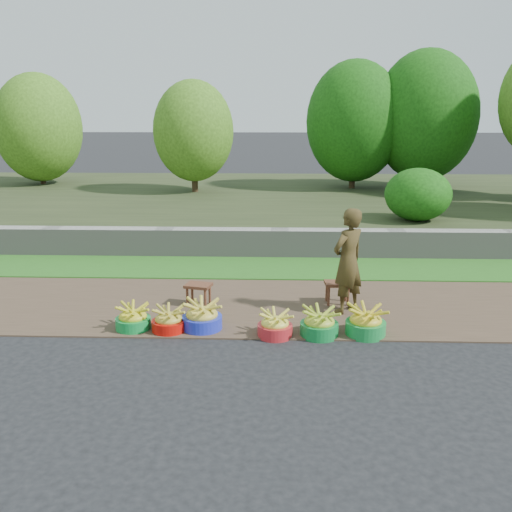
{
  "coord_description": "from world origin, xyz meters",
  "views": [
    {
      "loc": [
        -0.08,
        -6.63,
        2.83
      ],
      "look_at": [
        -0.36,
        1.3,
        0.75
      ],
      "focal_mm": 40.0,
      "sensor_mm": 36.0,
      "label": 1
    }
  ],
  "objects_px": {
    "basin_e": "(319,324)",
    "basin_f": "(366,323)",
    "basin_a": "(133,319)",
    "stool_right": "(338,286)",
    "basin_b": "(169,321)",
    "basin_d": "(275,325)",
    "basin_c": "(202,317)",
    "vendor_woman": "(348,261)",
    "stool_left": "(198,288)"
  },
  "relations": [
    {
      "from": "basin_c",
      "to": "basin_f",
      "type": "xyz_separation_m",
      "value": [
        2.11,
        -0.12,
        -0.0
      ]
    },
    {
      "from": "basin_a",
      "to": "vendor_woman",
      "type": "height_order",
      "value": "vendor_woman"
    },
    {
      "from": "basin_f",
      "to": "basin_e",
      "type": "bearing_deg",
      "value": -175.73
    },
    {
      "from": "stool_left",
      "to": "vendor_woman",
      "type": "xyz_separation_m",
      "value": [
        2.12,
        -0.2,
        0.49
      ]
    },
    {
      "from": "basin_b",
      "to": "stool_left",
      "type": "distance_m",
      "value": 1.03
    },
    {
      "from": "basin_b",
      "to": "basin_e",
      "type": "xyz_separation_m",
      "value": [
        1.94,
        -0.07,
        0.02
      ]
    },
    {
      "from": "basin_b",
      "to": "basin_f",
      "type": "xyz_separation_m",
      "value": [
        2.53,
        -0.03,
        0.02
      ]
    },
    {
      "from": "basin_a",
      "to": "stool_right",
      "type": "relative_size",
      "value": 1.19
    },
    {
      "from": "basin_c",
      "to": "stool_right",
      "type": "height_order",
      "value": "basin_c"
    },
    {
      "from": "basin_a",
      "to": "basin_b",
      "type": "relative_size",
      "value": 1.04
    },
    {
      "from": "basin_e",
      "to": "stool_right",
      "type": "relative_size",
      "value": 1.26
    },
    {
      "from": "basin_a",
      "to": "basin_c",
      "type": "xyz_separation_m",
      "value": [
        0.9,
        0.03,
        0.02
      ]
    },
    {
      "from": "stool_left",
      "to": "stool_right",
      "type": "height_order",
      "value": "stool_right"
    },
    {
      "from": "basin_d",
      "to": "vendor_woman",
      "type": "bearing_deg",
      "value": 41.74
    },
    {
      "from": "basin_e",
      "to": "vendor_woman",
      "type": "relative_size",
      "value": 0.33
    },
    {
      "from": "stool_left",
      "to": "basin_d",
      "type": "bearing_deg",
      "value": -44.38
    },
    {
      "from": "stool_left",
      "to": "vendor_woman",
      "type": "height_order",
      "value": "vendor_woman"
    },
    {
      "from": "basin_b",
      "to": "basin_f",
      "type": "bearing_deg",
      "value": -0.63
    },
    {
      "from": "basin_b",
      "to": "stool_left",
      "type": "xyz_separation_m",
      "value": [
        0.26,
        0.99,
        0.13
      ]
    },
    {
      "from": "basin_b",
      "to": "basin_c",
      "type": "distance_m",
      "value": 0.43
    },
    {
      "from": "basin_d",
      "to": "stool_left",
      "type": "height_order",
      "value": "stool_left"
    },
    {
      "from": "basin_a",
      "to": "basin_b",
      "type": "bearing_deg",
      "value": -6.35
    },
    {
      "from": "basin_d",
      "to": "stool_right",
      "type": "bearing_deg",
      "value": 53.55
    },
    {
      "from": "basin_c",
      "to": "stool_left",
      "type": "relative_size",
      "value": 1.26
    },
    {
      "from": "basin_a",
      "to": "stool_left",
      "type": "relative_size",
      "value": 1.1
    },
    {
      "from": "vendor_woman",
      "to": "basin_f",
      "type": "bearing_deg",
      "value": 57.74
    },
    {
      "from": "basin_e",
      "to": "stool_left",
      "type": "bearing_deg",
      "value": 147.77
    },
    {
      "from": "basin_a",
      "to": "stool_left",
      "type": "height_order",
      "value": "basin_a"
    },
    {
      "from": "basin_d",
      "to": "vendor_woman",
      "type": "height_order",
      "value": "vendor_woman"
    },
    {
      "from": "basin_a",
      "to": "basin_c",
      "type": "distance_m",
      "value": 0.9
    },
    {
      "from": "stool_left",
      "to": "stool_right",
      "type": "distance_m",
      "value": 2.04
    },
    {
      "from": "basin_e",
      "to": "basin_f",
      "type": "distance_m",
      "value": 0.59
    },
    {
      "from": "basin_a",
      "to": "basin_d",
      "type": "bearing_deg",
      "value": -4.93
    },
    {
      "from": "basin_d",
      "to": "vendor_woman",
      "type": "distance_m",
      "value": 1.48
    },
    {
      "from": "basin_d",
      "to": "basin_e",
      "type": "height_order",
      "value": "basin_e"
    },
    {
      "from": "basin_c",
      "to": "basin_f",
      "type": "distance_m",
      "value": 2.11
    },
    {
      "from": "stool_right",
      "to": "basin_f",
      "type": "bearing_deg",
      "value": -78.26
    },
    {
      "from": "basin_c",
      "to": "stool_right",
      "type": "xyz_separation_m",
      "value": [
        1.87,
        1.04,
        0.11
      ]
    },
    {
      "from": "basin_b",
      "to": "vendor_woman",
      "type": "bearing_deg",
      "value": 18.37
    },
    {
      "from": "basin_d",
      "to": "basin_f",
      "type": "relative_size",
      "value": 0.87
    },
    {
      "from": "basin_b",
      "to": "basin_e",
      "type": "distance_m",
      "value": 1.94
    },
    {
      "from": "stool_left",
      "to": "basin_f",
      "type": "bearing_deg",
      "value": -24.07
    },
    {
      "from": "basin_b",
      "to": "vendor_woman",
      "type": "xyz_separation_m",
      "value": [
        2.38,
        0.79,
        0.61
      ]
    },
    {
      "from": "basin_b",
      "to": "basin_f",
      "type": "height_order",
      "value": "basin_f"
    },
    {
      "from": "basin_b",
      "to": "basin_d",
      "type": "bearing_deg",
      "value": -4.44
    },
    {
      "from": "basin_b",
      "to": "stool_right",
      "type": "bearing_deg",
      "value": 26.28
    },
    {
      "from": "basin_b",
      "to": "basin_e",
      "type": "height_order",
      "value": "basin_e"
    },
    {
      "from": "basin_b",
      "to": "vendor_woman",
      "type": "distance_m",
      "value": 2.58
    },
    {
      "from": "basin_b",
      "to": "basin_e",
      "type": "relative_size",
      "value": 0.91
    },
    {
      "from": "basin_e",
      "to": "basin_f",
      "type": "xyz_separation_m",
      "value": [
        0.59,
        0.04,
        0.01
      ]
    }
  ]
}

